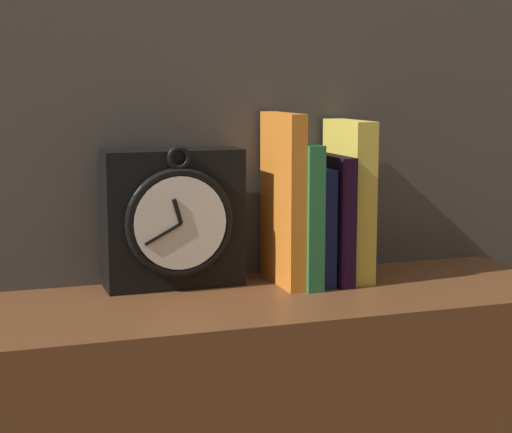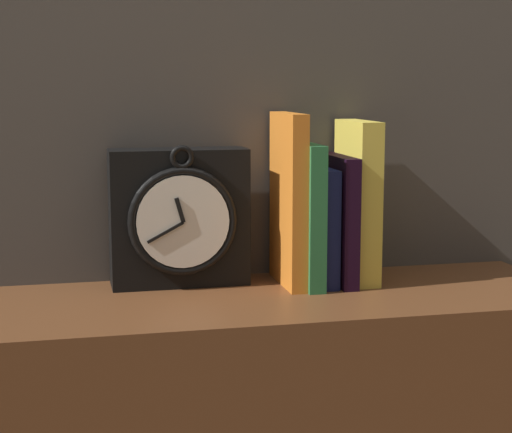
# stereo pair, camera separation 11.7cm
# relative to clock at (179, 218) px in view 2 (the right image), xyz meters

# --- Properties ---
(clock) EXTENTS (0.20, 0.08, 0.21)m
(clock) POSITION_rel_clock_xyz_m (0.00, 0.00, 0.00)
(clock) COLOR black
(clock) RESTS_ON bookshelf
(book_slot0_orange) EXTENTS (0.02, 0.13, 0.25)m
(book_slot0_orange) POSITION_rel_clock_xyz_m (0.16, -0.03, 0.03)
(book_slot0_orange) COLOR orange
(book_slot0_orange) RESTS_ON bookshelf
(book_slot1_green) EXTENTS (0.02, 0.14, 0.21)m
(book_slot1_green) POSITION_rel_clock_xyz_m (0.18, -0.03, 0.00)
(book_slot1_green) COLOR #286C3B
(book_slot1_green) RESTS_ON bookshelf
(book_slot2_navy) EXTENTS (0.02, 0.13, 0.17)m
(book_slot2_navy) POSITION_rel_clock_xyz_m (0.21, -0.03, -0.01)
(book_slot2_navy) COLOR #151B48
(book_slot2_navy) RESTS_ON bookshelf
(book_slot3_black) EXTENTS (0.02, 0.14, 0.19)m
(book_slot3_black) POSITION_rel_clock_xyz_m (0.23, -0.03, -0.01)
(book_slot3_black) COLOR black
(book_slot3_black) RESTS_ON bookshelf
(book_slot4_yellow) EXTENTS (0.03, 0.13, 0.24)m
(book_slot4_yellow) POSITION_rel_clock_xyz_m (0.26, -0.02, 0.02)
(book_slot4_yellow) COLOR #E0C746
(book_slot4_yellow) RESTS_ON bookshelf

